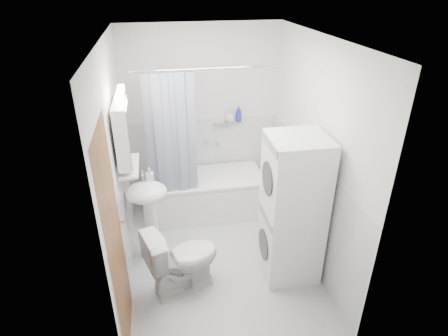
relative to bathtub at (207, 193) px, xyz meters
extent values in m
plane|color=#B3B3B8|center=(0.01, -0.92, -0.30)|extent=(2.60, 2.60, 0.00)
plane|color=silver|center=(0.01, 0.38, 0.90)|extent=(2.00, 0.00, 2.00)
plane|color=silver|center=(0.01, -2.22, 0.90)|extent=(2.00, 0.00, 2.00)
plane|color=silver|center=(-0.99, -0.92, 0.90)|extent=(0.00, 2.60, 2.60)
plane|color=silver|center=(1.01, -0.92, 0.90)|extent=(0.00, 2.60, 2.60)
plane|color=white|center=(0.01, -0.92, 2.10)|extent=(2.60, 2.60, 0.00)
plane|color=white|center=(0.01, 0.37, 0.30)|extent=(1.98, 0.00, 1.98)
plane|color=white|center=(-0.98, -0.92, 0.30)|extent=(0.00, 2.58, 2.58)
plane|color=white|center=(1.00, -0.92, 0.30)|extent=(0.00, 2.58, 2.58)
plane|color=brown|center=(-0.97, -1.80, 0.70)|extent=(0.00, 2.00, 2.00)
cylinder|color=silver|center=(-0.94, -1.47, 0.70)|extent=(0.04, 0.04, 0.04)
cube|color=white|center=(0.00, 0.00, -0.04)|extent=(1.42, 0.66, 0.52)
cube|color=white|center=(0.00, 0.00, 0.23)|extent=(1.44, 0.68, 0.03)
cube|color=silver|center=(0.00, 0.00, 0.12)|extent=(1.24, 0.48, 0.20)
cylinder|color=silver|center=(0.20, 0.33, 0.57)|extent=(0.04, 0.12, 0.04)
cylinder|color=silver|center=(0.00, -0.28, 1.70)|extent=(1.62, 0.02, 0.02)
cube|color=#121F41|center=(-0.66, -0.28, 0.95)|extent=(0.10, 0.02, 1.45)
cube|color=#121F41|center=(-0.57, -0.28, 0.95)|extent=(0.10, 0.02, 1.45)
cube|color=#121F41|center=(-0.48, -0.28, 0.95)|extent=(0.10, 0.02, 1.45)
cube|color=#121F41|center=(-0.39, -0.28, 0.95)|extent=(0.10, 0.02, 1.45)
cube|color=#121F41|center=(-0.30, -0.28, 0.95)|extent=(0.10, 0.02, 1.45)
cube|color=#121F41|center=(-0.21, -0.28, 0.95)|extent=(0.10, 0.02, 1.45)
ellipsoid|color=white|center=(-0.75, -0.77, 0.55)|extent=(0.44, 0.37, 0.20)
cylinder|color=white|center=(-0.73, -0.77, 0.07)|extent=(0.14, 0.14, 0.75)
cylinder|color=silver|center=(-0.77, -0.63, 0.67)|extent=(0.03, 0.03, 0.14)
cylinder|color=silver|center=(-0.77, -0.67, 0.73)|extent=(0.02, 0.10, 0.02)
cube|color=white|center=(-0.90, -0.82, 1.25)|extent=(0.12, 0.50, 0.60)
cube|color=white|center=(-0.84, -0.82, 1.25)|extent=(0.01, 0.47, 0.57)
cube|color=#FFEABF|center=(-0.88, -0.82, 1.63)|extent=(0.06, 0.45, 0.06)
cube|color=silver|center=(-0.88, -0.82, 0.90)|extent=(0.18, 0.54, 0.02)
cube|color=silver|center=(0.25, 0.32, 0.85)|extent=(0.22, 0.06, 0.02)
cube|color=#591429|center=(-0.93, -0.57, 1.12)|extent=(0.05, 0.34, 0.81)
cube|color=#591429|center=(-0.90, -0.57, 1.49)|extent=(0.03, 0.30, 0.08)
cylinder|color=silver|center=(-0.94, -0.57, 1.53)|extent=(0.02, 0.04, 0.02)
cube|color=white|center=(0.69, -1.26, 0.09)|extent=(0.57, 0.57, 0.78)
cylinder|color=#2D2D33|center=(0.41, -1.26, 0.08)|extent=(0.03, 0.33, 0.33)
cube|color=gray|center=(0.41, -1.26, 0.43)|extent=(0.02, 0.49, 0.08)
cube|color=white|center=(0.69, -1.26, 0.87)|extent=(0.57, 0.57, 0.78)
cylinder|color=#2D2D33|center=(0.41, -1.26, 0.87)|extent=(0.03, 0.33, 0.33)
cube|color=gray|center=(0.41, -1.26, 1.22)|extent=(0.02, 0.49, 0.08)
imported|color=white|center=(-0.44, -1.31, 0.06)|extent=(0.83, 0.62, 0.72)
imported|color=gray|center=(-0.70, -0.67, 0.65)|extent=(0.08, 0.17, 0.08)
imported|color=gray|center=(-0.88, -0.97, 0.94)|extent=(0.07, 0.18, 0.07)
imported|color=gray|center=(-0.88, -0.70, 0.96)|extent=(0.10, 0.09, 0.10)
imported|color=gray|center=(0.36, 0.32, 0.92)|extent=(0.13, 0.17, 0.13)
imported|color=#272A9E|center=(0.48, 0.32, 0.90)|extent=(0.08, 0.21, 0.08)
camera|label=1|loc=(-0.57, -4.22, 2.58)|focal=30.00mm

